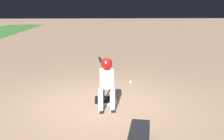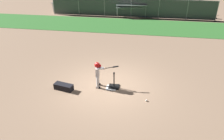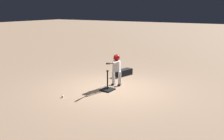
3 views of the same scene
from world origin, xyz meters
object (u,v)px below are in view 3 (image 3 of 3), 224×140
(batter_child, at_px, (116,66))
(baseball, at_px, (63,96))
(equipment_bag, at_px, (124,72))
(batting_tee, at_px, (108,88))

(batter_child, bearing_deg, baseball, -20.19)
(baseball, height_order, equipment_bag, equipment_bag)
(batting_tee, distance_m, batter_child, 0.96)
(batting_tee, relative_size, batter_child, 0.62)
(batting_tee, xyz_separation_m, equipment_bag, (-2.16, -0.54, 0.05))
(batting_tee, bearing_deg, batter_child, -176.05)
(batting_tee, height_order, baseball, batting_tee)
(batting_tee, relative_size, baseball, 10.05)
(batting_tee, xyz_separation_m, baseball, (1.46, -0.84, -0.06))
(batting_tee, height_order, equipment_bag, batting_tee)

